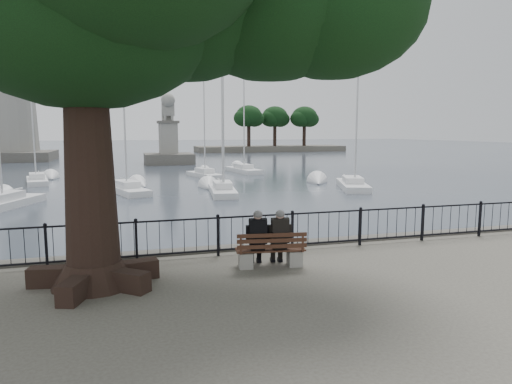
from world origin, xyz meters
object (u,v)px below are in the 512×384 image
object	(u,v)px
person_left	(257,240)
lighthouse	(10,68)
lion_monument	(168,146)
bench	(271,254)
person_right	(279,239)

from	to	relation	value
person_left	lighthouse	distance (m)	64.12
lighthouse	lion_monument	size ratio (longest dim) A/B	3.42
bench	lighthouse	xyz separation A→B (m)	(-17.99, 60.76, 11.38)
lion_monument	person_right	bearing A→B (deg)	-92.10
bench	person_left	world-z (taller)	person_left
person_left	lighthouse	size ratio (longest dim) A/B	0.04
lighthouse	lion_monument	bearing A→B (deg)	-31.11
person_left	lion_monument	bearing A→B (deg)	87.29
bench	person_right	distance (m)	0.40
bench	person_left	size ratio (longest dim) A/B	1.23
person_right	lighthouse	bearing A→B (deg)	106.71
person_right	lighthouse	xyz separation A→B (m)	(-18.22, 60.70, 11.06)
bench	lighthouse	distance (m)	64.39
person_right	lion_monument	distance (m)	48.67
person_left	person_right	size ratio (longest dim) A/B	1.00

